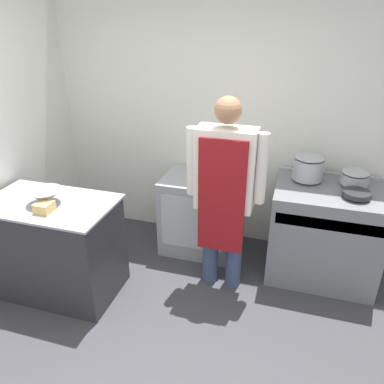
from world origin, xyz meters
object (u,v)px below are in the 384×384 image
(saute_pan, at_px, (357,194))
(plastic_tub, at_px, (44,207))
(stove, at_px, (324,232))
(fridge_unit, at_px, (200,213))
(mixing_bowl, at_px, (46,197))
(stock_pot, at_px, (308,167))
(person_cook, at_px, (225,187))
(sauce_pot, at_px, (355,177))

(saute_pan, bearing_deg, plastic_tub, -158.41)
(stove, distance_m, fridge_unit, 1.20)
(mixing_bowl, height_order, stock_pot, stock_pot)
(fridge_unit, height_order, person_cook, person_cook)
(stove, height_order, person_cook, person_cook)
(stock_pot, xyz_separation_m, saute_pan, (0.39, -0.25, -0.09))
(person_cook, distance_m, mixing_bowl, 1.43)
(stock_pot, relative_size, saute_pan, 1.18)
(saute_pan, bearing_deg, mixing_bowl, -161.71)
(fridge_unit, height_order, plastic_tub, plastic_tub)
(stove, xyz_separation_m, stock_pot, (-0.21, 0.12, 0.57))
(stock_pot, bearing_deg, fridge_unit, -178.06)
(fridge_unit, bearing_deg, mixing_bowl, -134.89)
(person_cook, bearing_deg, stock_pot, 39.72)
(mixing_bowl, bearing_deg, fridge_unit, 45.11)
(stove, bearing_deg, fridge_unit, 175.63)
(sauce_pot, bearing_deg, fridge_unit, -178.62)
(fridge_unit, distance_m, mixing_bowl, 1.51)
(person_cook, height_order, saute_pan, person_cook)
(stock_pot, bearing_deg, person_cook, -140.28)
(stove, relative_size, fridge_unit, 1.17)
(saute_pan, xyz_separation_m, sauce_pot, (-0.00, 0.25, 0.04))
(fridge_unit, relative_size, sauce_pot, 3.39)
(sauce_pot, bearing_deg, mixing_bowl, -156.51)
(mixing_bowl, bearing_deg, stock_pot, 27.52)
(stove, distance_m, sauce_pot, 0.57)
(fridge_unit, bearing_deg, saute_pan, -8.80)
(stove, bearing_deg, mixing_bowl, -157.49)
(mixing_bowl, distance_m, saute_pan, 2.51)
(stove, xyz_separation_m, plastic_tub, (-2.12, -1.03, 0.46))
(mixing_bowl, distance_m, stock_pot, 2.24)
(plastic_tub, relative_size, stock_pot, 0.47)
(person_cook, distance_m, plastic_tub, 1.42)
(stove, xyz_separation_m, sauce_pot, (0.19, 0.12, 0.52))
(plastic_tub, height_order, saute_pan, plastic_tub)
(stove, distance_m, mixing_bowl, 2.42)
(stove, bearing_deg, sauce_pot, 33.94)
(person_cook, bearing_deg, fridge_unit, 124.72)
(mixing_bowl, distance_m, plastic_tub, 0.15)
(stock_pot, bearing_deg, plastic_tub, -148.74)
(fridge_unit, distance_m, stock_pot, 1.16)
(mixing_bowl, bearing_deg, sauce_pot, 23.49)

